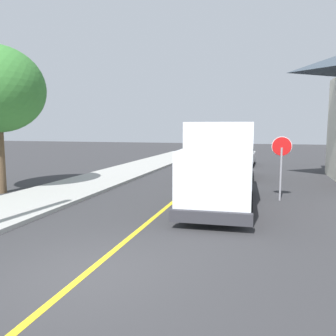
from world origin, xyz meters
TOP-DOWN VIEW (x-y plane):
  - ground_plane at (0.00, 0.00)m, footprint 120.00×120.00m
  - sidewalk_curb at (-5.40, 4.00)m, footprint 3.60×60.00m
  - centre_line_yellow at (0.00, 10.00)m, footprint 0.16×56.00m
  - box_truck at (1.85, 7.31)m, footprint 2.77×7.29m
  - parked_car_near at (1.99, 14.95)m, footprint 1.94×4.46m
  - parked_car_mid at (1.96, 21.45)m, footprint 1.92×4.45m
  - stop_sign at (4.20, 8.48)m, footprint 0.80×0.10m

SIDE VIEW (x-z plane):
  - ground_plane at x=0.00m, z-range 0.00..0.00m
  - centre_line_yellow at x=0.00m, z-range 0.00..0.01m
  - sidewalk_curb at x=-5.40m, z-range 0.00..0.15m
  - parked_car_near at x=1.99m, z-range -0.04..1.63m
  - parked_car_mid at x=1.96m, z-range -0.04..1.63m
  - box_truck at x=1.85m, z-range 0.17..3.37m
  - stop_sign at x=4.20m, z-range 0.53..3.18m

